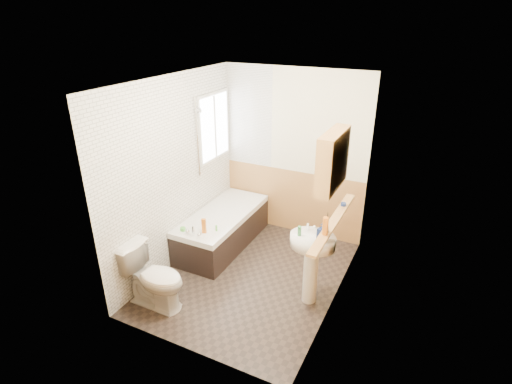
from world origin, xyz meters
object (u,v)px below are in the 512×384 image
toilet (154,277)px  bathtub (223,228)px  pine_shelf (334,222)px  medicine_cabinet (332,160)px  sink (312,255)px

toilet → bathtub: bearing=-1.0°
pine_shelf → medicine_cabinet: 0.77m
bathtub → medicine_cabinet: bearing=-23.0°
toilet → medicine_cabinet: bearing=-66.5°
sink → medicine_cabinet: (0.17, -0.09, 1.20)m
toilet → sink: size_ratio=0.76×
toilet → pine_shelf: (1.80, 0.92, 0.71)m
toilet → pine_shelf: 2.14m
sink → pine_shelf: size_ratio=0.66×
medicine_cabinet → pine_shelf: bearing=79.9°
toilet → sink: (1.60, 0.86, 0.26)m
bathtub → sink: bearing=-22.4°
sink → medicine_cabinet: bearing=-32.5°
bathtub → medicine_cabinet: size_ratio=2.57×
sink → pine_shelf: pine_shelf is taller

